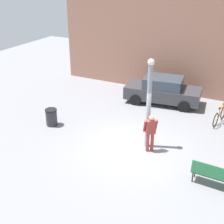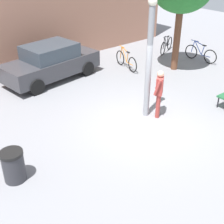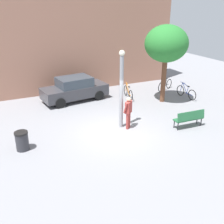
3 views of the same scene
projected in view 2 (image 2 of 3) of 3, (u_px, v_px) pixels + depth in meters
ground_plane at (145, 123)px, 10.24m from camera, size 36.00×36.00×0.00m
lamppost at (149, 57)px, 9.72m from camera, size 0.28×0.28×3.92m
person_by_lamppost at (159, 91)px, 10.21m from camera, size 0.61×0.54×1.67m
bicycle_blue at (200, 54)px, 15.37m from camera, size 0.17×1.81×0.97m
bicycle_orange at (126, 61)px, 14.48m from camera, size 0.36×1.79×0.97m
bicycle_black at (166, 45)px, 16.57m from camera, size 1.69×0.75×0.97m
parked_car_charcoal at (51, 62)px, 13.15m from camera, size 4.38×2.22×1.55m
trash_bin at (13, 166)px, 7.64m from camera, size 0.58×0.58×0.85m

